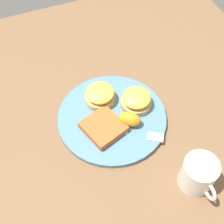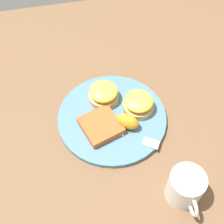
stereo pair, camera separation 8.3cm
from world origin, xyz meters
name	(u,v)px [view 2 (the right image)]	position (x,y,z in m)	size (l,w,h in m)	color
ground_plane	(112,119)	(0.00, 0.00, 0.00)	(1.10, 1.10, 0.00)	brown
plate	(112,118)	(0.00, 0.00, 0.01)	(0.30, 0.30, 0.01)	slate
sandwich_benedict_left	(139,103)	(-0.01, 0.08, 0.04)	(0.08, 0.08, 0.05)	tan
sandwich_benedict_right	(104,94)	(-0.06, -0.01, 0.04)	(0.08, 0.08, 0.05)	tan
hashbrown_patty	(101,126)	(0.03, -0.04, 0.02)	(0.10, 0.09, 0.02)	#B05427
orange_wedge	(128,122)	(0.04, 0.03, 0.04)	(0.06, 0.04, 0.04)	orange
fork	(127,136)	(0.07, 0.02, 0.02)	(0.12, 0.18, 0.00)	silver
cup	(185,187)	(0.24, 0.12, 0.04)	(0.11, 0.08, 0.09)	silver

